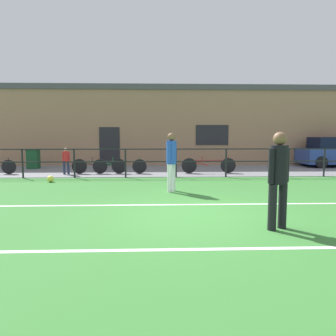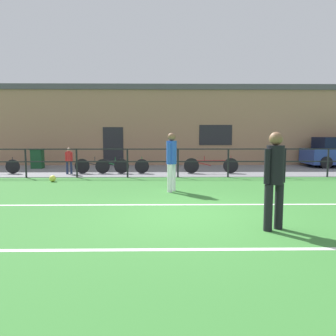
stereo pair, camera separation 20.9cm
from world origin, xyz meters
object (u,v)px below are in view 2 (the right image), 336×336
Objects in this scene: player_striker at (172,158)px; bicycle_parked_1 at (211,165)px; bicycle_parked_3 at (102,166)px; player_goalkeeper at (275,175)px; soccer_ball_spare at (53,178)px; bicycle_parked_0 at (122,166)px; trash_bin_0 at (37,158)px; spectator_child at (69,159)px.

bicycle_parked_1 is (1.83, 4.37, -0.63)m from player_striker.
player_goalkeeper is at bearing -60.87° from bicycle_parked_3.
player_goalkeeper reaches higher than bicycle_parked_1.
bicycle_parked_0 reaches higher than soccer_ball_spare.
bicycle_parked_0 is at bearing -0.00° from bicycle_parked_3.
player_goalkeeper is 13.35m from trash_bin_0.
trash_bin_0 reaches higher than bicycle_parked_3.
bicycle_parked_1 is 8.64m from trash_bin_0.
player_striker is at bearing -65.10° from bicycle_parked_0.
soccer_ball_spare is 0.10× the size of bicycle_parked_1.
bicycle_parked_3 is (1.35, 0.20, -0.30)m from spectator_child.
bicycle_parked_1 is (6.08, 2.31, 0.25)m from soccer_ball_spare.
spectator_child is at bearing -171.58° from bicycle_parked_3.
player_striker is 4.81m from soccer_ball_spare.
trash_bin_0 is at bearing 148.76° from bicycle_parked_3.
spectator_child reaches higher than bicycle_parked_1.
spectator_child reaches higher than bicycle_parked_3.
spectator_child is (-0.01, 2.11, 0.54)m from soccer_ball_spare.
player_striker is at bearing 119.46° from spectator_child.
player_goalkeeper is 1.78× the size of trash_bin_0.
bicycle_parked_0 is (2.22, 2.31, 0.23)m from soccer_ball_spare.
trash_bin_0 is (-2.26, 2.39, -0.14)m from spectator_child.
bicycle_parked_3 is at bearing 180.00° from bicycle_parked_0.
bicycle_parked_3 is (-4.63, 8.31, -0.64)m from player_goalkeeper.
bicycle_parked_0 is (2.23, 0.20, -0.31)m from spectator_child.
trash_bin_0 is (-2.27, 4.50, 0.40)m from soccer_ball_spare.
trash_bin_0 reaches higher than bicycle_parked_1.
bicycle_parked_3 is at bearing 59.87° from soccer_ball_spare.
bicycle_parked_3 is 2.39× the size of trash_bin_0.
bicycle_parked_0 is (-2.03, 4.37, -0.65)m from player_striker.
soccer_ball_spare is (-4.25, 2.07, -0.88)m from player_striker.
player_goalkeeper reaches higher than spectator_child.
trash_bin_0 is at bearing 116.79° from soccer_ball_spare.
spectator_child is 0.48× the size of bicycle_parked_0.
bicycle_parked_3 is (-2.91, 4.37, -0.64)m from player_striker.
player_goalkeeper is at bearing -45.15° from soccer_ball_spare.
bicycle_parked_0 is 2.37× the size of trash_bin_0.
spectator_child is 1.15× the size of trash_bin_0.
trash_bin_0 is (-4.49, 2.19, 0.17)m from bicycle_parked_0.
bicycle_parked_0 is at bearing 46.11° from soccer_ball_spare.
soccer_ball_spare is at bearing -120.13° from bicycle_parked_3.
player_striker is 0.73× the size of bicycle_parked_1.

